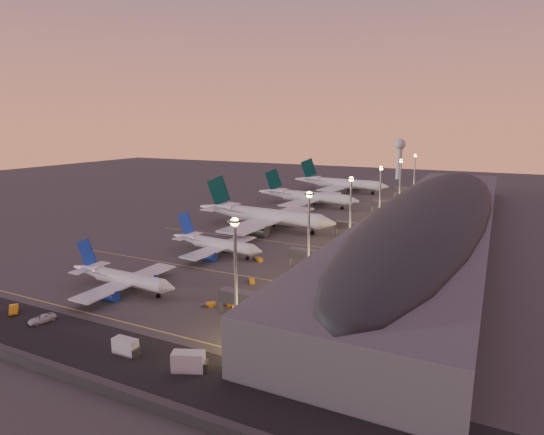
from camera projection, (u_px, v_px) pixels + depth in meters
The scene contains 20 objects.
ground at pixel (205, 263), 146.80m from camera, with size 700.00×700.00×0.00m, color #413F3C.
airliner_narrow_south at pixel (122, 278), 122.75m from camera, with size 36.44×32.44×13.06m.
airliner_narrow_north at pixel (216, 244), 156.80m from camera, with size 38.52×34.54×13.75m.
airliner_wide_near at pixel (263, 216), 194.97m from camera, with size 67.78×61.88×21.68m.
airliner_wide_mid at pixel (307, 197), 248.79m from camera, with size 61.04×55.83×19.52m.
airliner_wide_far at pixel (340, 183), 300.65m from camera, with size 66.66×61.01×21.32m.
terminal_building at pixel (436, 214), 181.53m from camera, with size 56.35×255.00×17.46m.
light_masts at pixel (369, 191), 184.49m from camera, with size 2.20×217.20×25.90m.
radar_tower at pixel (400, 152), 365.87m from camera, with size 9.00×9.00×32.50m.
service_lane at pixel (55, 334), 97.72m from camera, with size 260.00×16.00×0.01m.
lane_markings at pixel (262, 236), 181.86m from camera, with size 90.00×180.36×0.00m.
fence at pixel (0, 354), 87.00m from camera, with size 124.00×0.12×2.00m.
baggage_tug_a at pixel (229, 304), 112.44m from camera, with size 3.34×1.70×0.95m.
baggage_tug_b at pixel (209, 305), 112.18m from camera, with size 3.50×2.96×1.00m.
baggage_tug_c at pixel (258, 259), 149.39m from camera, with size 4.02×3.20×1.13m.
catering_truck_a at pixel (127, 347), 88.79m from camera, with size 5.65×2.30×3.16m.
catering_truck_b at pixel (190, 362), 82.71m from camera, with size 6.94×4.80×3.65m.
baggage_tug_d at pixel (252, 281), 129.08m from camera, with size 3.30×3.74×1.08m.
service_van_b at pixel (14, 309), 108.52m from camera, with size 1.84×5.29×1.74m, color orange.
service_van_c at pixel (42, 319), 103.25m from camera, with size 2.71×5.88×1.63m, color silver.
Camera 1 is at (82.32, -116.22, 44.34)m, focal length 30.00 mm.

